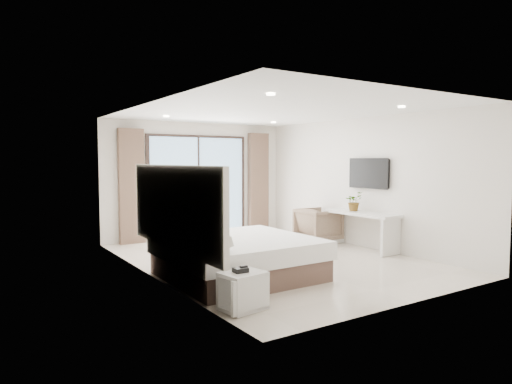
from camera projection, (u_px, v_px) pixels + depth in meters
ground at (272, 259)px, 8.39m from camera, size 6.20×6.20×0.00m
room_shell at (244, 172)px, 8.72m from camera, size 4.62×6.22×2.72m
bed at (237, 257)px, 7.05m from camera, size 2.19×2.08×0.75m
nightstand at (243, 291)px, 5.53m from camera, size 0.56×0.49×0.46m
phone at (240, 270)px, 5.50m from camera, size 0.17×0.14×0.06m
console_desk at (361, 222)px, 9.26m from camera, size 0.53×1.69×0.77m
plant at (354, 203)px, 9.41m from camera, size 0.41×0.44×0.31m
armchair at (318, 224)px, 10.08m from camera, size 0.76×0.81×0.83m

